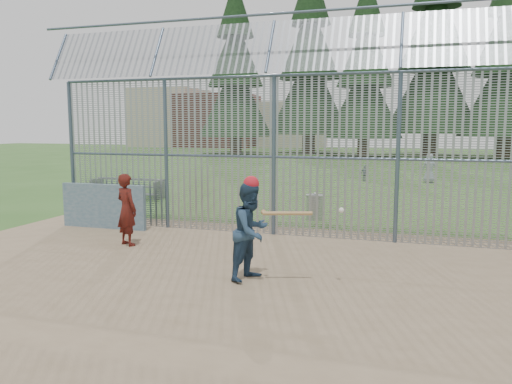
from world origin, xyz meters
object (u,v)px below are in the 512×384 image
(onlooker, at_px, (127,210))
(bleacher, at_px, (128,187))
(batter, at_px, (251,231))
(dugout_wall, at_px, (104,206))
(trash_can, at_px, (315,207))

(onlooker, xyz_separation_m, bleacher, (-4.32, 7.02, -0.44))
(batter, xyz_separation_m, bleacher, (-7.87, 8.65, -0.49))
(dugout_wall, xyz_separation_m, onlooker, (1.67, -1.53, 0.23))
(batter, distance_m, onlooker, 3.90)
(batter, bearing_deg, bleacher, 62.08)
(batter, distance_m, bleacher, 11.70)
(trash_can, bearing_deg, bleacher, 162.78)
(dugout_wall, relative_size, bleacher, 0.83)
(onlooker, xyz_separation_m, trash_can, (3.55, 4.58, -0.47))
(batter, relative_size, trash_can, 2.14)
(dugout_wall, height_order, onlooker, onlooker)
(dugout_wall, distance_m, bleacher, 6.10)
(dugout_wall, bearing_deg, bleacher, 115.79)
(bleacher, bearing_deg, dugout_wall, -64.21)
(onlooker, height_order, trash_can, onlooker)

